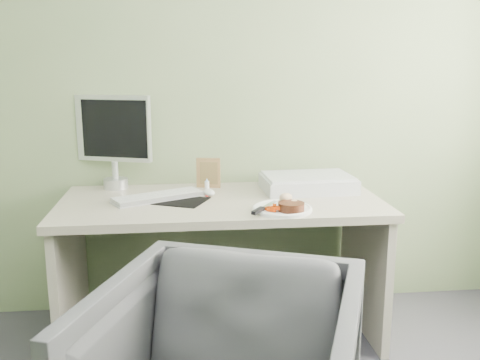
{
  "coord_description": "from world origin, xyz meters",
  "views": [
    {
      "loc": [
        -0.19,
        -0.96,
        1.4
      ],
      "look_at": [
        0.08,
        1.5,
        0.85
      ],
      "focal_mm": 40.0,
      "sensor_mm": 36.0,
      "label": 1
    }
  ],
  "objects": [
    {
      "name": "photo_frame",
      "position": [
        -0.05,
        1.89,
        0.81
      ],
      "size": [
        0.13,
        0.04,
        0.16
      ],
      "primitive_type": "cube",
      "rotation": [
        0.0,
        0.0,
        -0.23
      ],
      "color": "olive",
      "rests_on": "desk"
    },
    {
      "name": "potato_pile",
      "position": [
        0.29,
        1.41,
        0.78
      ],
      "size": [
        0.13,
        0.11,
        0.06
      ],
      "primitive_type": "ellipsoid",
      "rotation": [
        0.0,
        0.0,
        0.25
      ],
      "color": "tan",
      "rests_on": "plate"
    },
    {
      "name": "scanner",
      "position": [
        0.47,
        1.76,
        0.77
      ],
      "size": [
        0.49,
        0.34,
        0.07
      ],
      "primitive_type": "cube",
      "rotation": [
        0.0,
        0.0,
        0.05
      ],
      "color": "silver",
      "rests_on": "desk"
    },
    {
      "name": "desk",
      "position": [
        0.0,
        1.62,
        0.55
      ],
      "size": [
        1.6,
        0.75,
        0.73
      ],
      "color": "#ACA390",
      "rests_on": "floor"
    },
    {
      "name": "mousepad",
      "position": [
        -0.2,
        1.61,
        0.73
      ],
      "size": [
        0.31,
        0.3,
        0.0
      ],
      "primitive_type": "cube",
      "rotation": [
        0.0,
        0.0,
        -0.43
      ],
      "color": "black",
      "rests_on": "desk"
    },
    {
      "name": "wall_back",
      "position": [
        0.0,
        2.0,
        1.35
      ],
      "size": [
        3.5,
        0.0,
        3.5
      ],
      "primitive_type": "plane",
      "rotation": [
        1.57,
        0.0,
        0.0
      ],
      "color": "gray",
      "rests_on": "floor"
    },
    {
      "name": "computer_mouse",
      "position": [
        -0.06,
        1.71,
        0.75
      ],
      "size": [
        0.08,
        0.11,
        0.03
      ],
      "primitive_type": "ellipsoid",
      "rotation": [
        0.0,
        0.0,
        0.26
      ],
      "color": "white",
      "rests_on": "desk"
    },
    {
      "name": "carrot_heap",
      "position": [
        0.22,
        1.34,
        0.76
      ],
      "size": [
        0.06,
        0.05,
        0.04
      ],
      "primitive_type": "cube",
      "rotation": [
        0.0,
        0.0,
        0.04
      ],
      "color": "#DC3904",
      "rests_on": "plate"
    },
    {
      "name": "steak_knife",
      "position": [
        0.16,
        1.34,
        0.76
      ],
      "size": [
        0.15,
        0.22,
        0.02
      ],
      "rotation": [
        0.0,
        0.0,
        0.99
      ],
      "color": "silver",
      "rests_on": "plate"
    },
    {
      "name": "plate",
      "position": [
        0.27,
        1.39,
        0.74
      ],
      "size": [
        0.27,
        0.27,
        0.01
      ],
      "primitive_type": "cylinder",
      "color": "white",
      "rests_on": "desk"
    },
    {
      "name": "monitor",
      "position": [
        -0.55,
        1.94,
        1.01
      ],
      "size": [
        0.41,
        0.17,
        0.5
      ],
      "rotation": [
        0.0,
        0.0,
        -0.34
      ],
      "color": "silver",
      "rests_on": "desk"
    },
    {
      "name": "steak",
      "position": [
        0.3,
        1.33,
        0.76
      ],
      "size": [
        0.16,
        0.16,
        0.04
      ],
      "primitive_type": "cylinder",
      "rotation": [
        0.0,
        0.0,
        0.39
      ],
      "color": "black",
      "rests_on": "plate"
    },
    {
      "name": "keyboard",
      "position": [
        -0.31,
        1.66,
        0.75
      ],
      "size": [
        0.46,
        0.32,
        0.02
      ],
      "primitive_type": "cube",
      "rotation": [
        0.0,
        0.0,
        0.47
      ],
      "color": "white",
      "rests_on": "desk"
    },
    {
      "name": "eyedrop_bottle",
      "position": [
        -0.06,
        1.81,
        0.76
      ],
      "size": [
        0.02,
        0.02,
        0.07
      ],
      "color": "white",
      "rests_on": "desk"
    }
  ]
}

